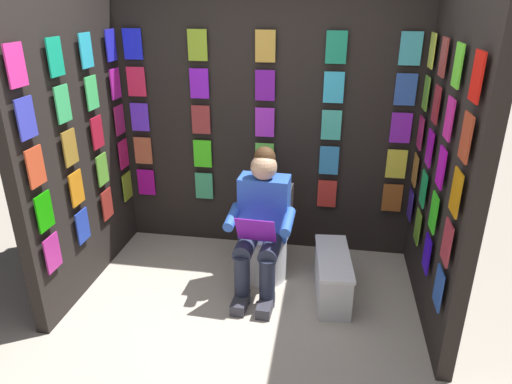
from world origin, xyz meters
TOP-DOWN VIEW (x-y plane):
  - ground_plane at (0.00, 0.00)m, footprint 30.00×30.00m
  - display_wall_back at (0.00, -1.65)m, footprint 2.79×0.14m
  - display_wall_left at (-1.39, -0.80)m, footprint 0.14×1.60m
  - display_wall_right at (1.39, -0.80)m, footprint 0.14×1.60m
  - toilet at (-0.09, -1.08)m, footprint 0.41×0.56m
  - person_reading at (-0.08, -0.86)m, footprint 0.54×0.69m
  - comic_longbox_near at (-0.67, -0.82)m, footprint 0.32×0.73m

SIDE VIEW (x-z plane):
  - ground_plane at x=0.00m, z-range 0.00..0.00m
  - comic_longbox_near at x=-0.67m, z-range 0.00..0.37m
  - toilet at x=-0.09m, z-range -0.06..0.71m
  - person_reading at x=-0.08m, z-range 0.00..1.20m
  - display_wall_back at x=0.00m, z-range 0.00..2.32m
  - display_wall_left at x=-1.39m, z-range 0.00..2.32m
  - display_wall_right at x=1.39m, z-range 0.00..2.32m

